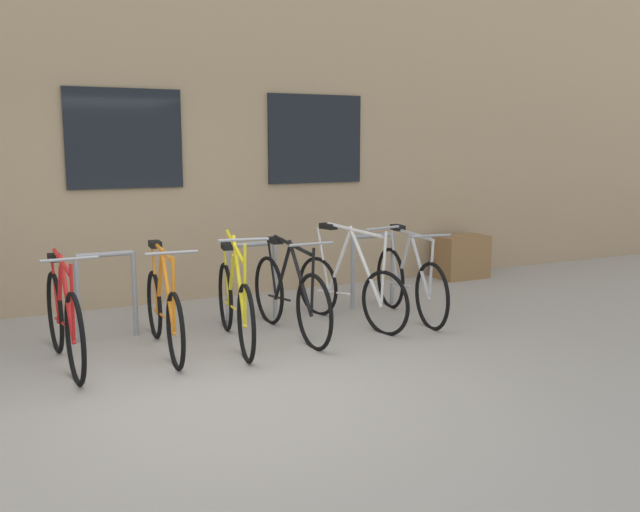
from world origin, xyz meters
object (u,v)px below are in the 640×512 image
bicycle_black (290,296)px  bicycle_orange (164,311)px  bicycle_silver (410,282)px  planter_box (462,257)px  bicycle_red (64,320)px  bicycle_white (349,288)px  bicycle_yellow (235,304)px

bicycle_black → bicycle_orange: bicycle_orange is taller
bicycle_silver → planter_box: size_ratio=2.45×
bicycle_black → bicycle_silver: 1.47m
bicycle_red → bicycle_silver: 3.59m
bicycle_black → bicycle_white: bearing=8.8°
bicycle_yellow → planter_box: bicycle_yellow is taller
bicycle_white → bicycle_silver: (0.72, -0.05, 0.00)m
bicycle_black → bicycle_orange: 1.26m
planter_box → bicycle_orange: bearing=-161.1°
bicycle_black → bicycle_silver: (1.47, 0.06, -0.00)m
bicycle_black → planter_box: bearing=25.3°
bicycle_silver → planter_box: bicycle_silver is taller
bicycle_orange → planter_box: size_ratio=2.46×
bicycle_red → bicycle_white: bicycle_white is taller
bicycle_red → planter_box: (5.51, 1.63, -0.10)m
bicycle_red → bicycle_yellow: size_ratio=0.98×
bicycle_red → planter_box: size_ratio=2.50×
bicycle_yellow → bicycle_orange: bearing=174.4°
bicycle_red → bicycle_silver: size_ratio=1.02×
bicycle_red → bicycle_orange: bicycle_red is taller
bicycle_white → bicycle_yellow: bearing=-172.9°
bicycle_orange → planter_box: bearing=18.9°
bicycle_white → bicycle_yellow: size_ratio=0.95×
bicycle_red → planter_box: bearing=16.4°
bicycle_black → bicycle_white: 0.75m
bicycle_silver → bicycle_yellow: size_ratio=0.96×
bicycle_white → bicycle_orange: bicycle_white is taller
planter_box → bicycle_black: bearing=-154.7°
bicycle_yellow → planter_box: 4.30m
bicycle_black → bicycle_silver: size_ratio=1.05×
bicycle_white → planter_box: 3.03m
bicycle_red → bicycle_black: (2.12, 0.03, -0.01)m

